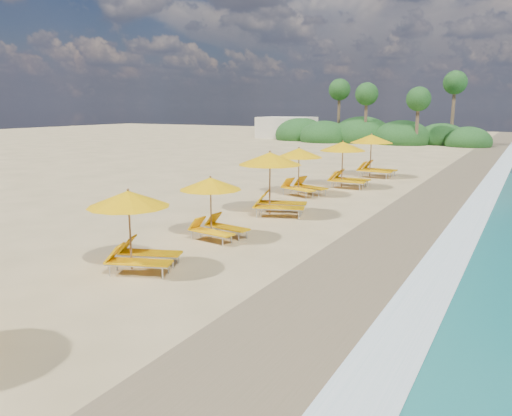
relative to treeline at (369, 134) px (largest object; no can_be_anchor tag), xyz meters
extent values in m
plane|color=tan|center=(9.94, -45.51, -1.00)|extent=(160.00, 160.00, 0.00)
cube|color=#7B6549|center=(13.94, -45.51, -0.99)|extent=(4.00, 160.00, 0.01)
cube|color=white|center=(15.44, -45.51, -0.97)|extent=(1.20, 160.00, 0.01)
cylinder|color=olive|center=(8.15, -49.20, 0.06)|extent=(0.05, 0.05, 2.11)
cone|color=#EDA805|center=(8.15, -49.20, 0.94)|extent=(2.80, 2.80, 0.42)
sphere|color=olive|center=(8.15, -49.20, 1.17)|extent=(0.08, 0.08, 0.08)
cylinder|color=olive|center=(8.18, -45.42, 0.00)|extent=(0.05, 0.05, 1.99)
cone|color=#EDA805|center=(8.18, -45.42, 0.83)|extent=(2.31, 2.31, 0.40)
sphere|color=olive|center=(8.18, -45.42, 1.05)|extent=(0.07, 0.07, 0.07)
cylinder|color=olive|center=(8.19, -41.24, 0.24)|extent=(0.06, 0.06, 2.48)
cone|color=#EDA805|center=(8.19, -41.24, 1.27)|extent=(3.20, 3.20, 0.50)
sphere|color=olive|center=(8.19, -41.24, 1.55)|extent=(0.09, 0.09, 0.09)
cylinder|color=olive|center=(7.29, -36.43, 0.13)|extent=(0.06, 0.06, 2.25)
cone|color=#EDA805|center=(7.29, -36.43, 1.07)|extent=(2.94, 2.94, 0.45)
sphere|color=olive|center=(7.29, -36.43, 1.32)|extent=(0.08, 0.08, 0.08)
cylinder|color=olive|center=(8.36, -33.13, 0.20)|extent=(0.06, 0.06, 2.39)
cone|color=#EDA805|center=(8.36, -33.13, 1.19)|extent=(2.47, 2.47, 0.48)
sphere|color=olive|center=(8.36, -33.13, 1.46)|extent=(0.09, 0.09, 0.09)
cylinder|color=olive|center=(8.53, -28.43, 0.28)|extent=(0.06, 0.06, 2.54)
cone|color=#EDA805|center=(8.53, -28.43, 1.33)|extent=(2.78, 2.78, 0.51)
sphere|color=olive|center=(8.53, -28.43, 1.62)|extent=(0.09, 0.09, 0.09)
ellipsoid|color=#163D14|center=(3.94, -0.51, -0.37)|extent=(6.40, 6.40, 4.16)
ellipsoid|color=#163D14|center=(-1.06, 0.49, -0.29)|extent=(7.20, 7.20, 4.68)
ellipsoid|color=#163D14|center=(-5.06, -1.51, -0.41)|extent=(6.00, 6.00, 3.90)
ellipsoid|color=#163D14|center=(7.94, 1.49, -0.45)|extent=(5.60, 5.60, 3.64)
ellipsoid|color=#163D14|center=(-9.06, 0.49, -0.35)|extent=(6.60, 6.60, 4.29)
ellipsoid|color=#163D14|center=(10.94, -0.51, -0.51)|extent=(5.00, 5.00, 3.25)
cylinder|color=brown|center=(5.94, -2.51, 1.50)|extent=(0.36, 0.36, 5.00)
sphere|color=#163D14|center=(5.94, -2.51, 4.00)|extent=(2.60, 2.60, 2.60)
cylinder|color=brown|center=(-0.06, -1.51, 1.80)|extent=(0.36, 0.36, 5.60)
sphere|color=#163D14|center=(-0.06, -1.51, 4.60)|extent=(2.60, 2.60, 2.60)
cylinder|color=brown|center=(-4.06, 0.49, 2.10)|extent=(0.36, 0.36, 6.20)
sphere|color=#163D14|center=(-4.06, 0.49, 5.20)|extent=(2.60, 2.60, 2.60)
cylinder|color=brown|center=(8.94, 1.49, 2.40)|extent=(0.36, 0.36, 6.80)
sphere|color=#163D14|center=(8.94, 1.49, 5.80)|extent=(2.60, 2.60, 2.60)
cube|color=beige|center=(-12.06, 2.49, 0.40)|extent=(7.00, 5.00, 2.80)
camera|label=1|loc=(17.35, -58.85, 3.34)|focal=35.18mm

